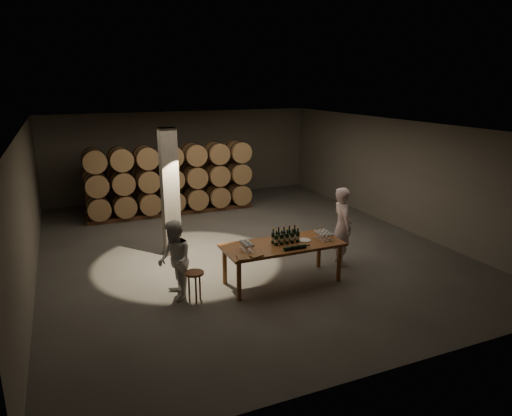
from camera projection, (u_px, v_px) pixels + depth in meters
name	position (u px, v px, depth m)	size (l,w,h in m)	color
room	(170.00, 193.00, 11.34)	(12.00, 12.00, 12.00)	#514F4C
tasting_table	(283.00, 248.00, 9.85)	(2.60, 1.10, 0.90)	brown
barrel_stack_back	(163.00, 181.00, 16.29)	(5.48, 0.95, 1.57)	brown
barrel_stack_front	(171.00, 178.00, 14.95)	(5.48, 0.95, 2.31)	brown
bottle_cluster	(285.00, 237.00, 9.85)	(0.61, 0.24, 0.35)	black
lying_bottles	(295.00, 247.00, 9.48)	(0.62, 0.08, 0.08)	black
glass_cluster_left	(247.00, 244.00, 9.42)	(0.20, 0.42, 0.19)	silver
glass_cluster_right	(324.00, 234.00, 10.11)	(0.30, 0.41, 0.16)	silver
plate	(304.00, 240.00, 10.01)	(0.29, 0.29, 0.02)	silver
notebook_near	(256.00, 255.00, 9.12)	(0.26, 0.21, 0.03)	brown
notebook_corner	(243.00, 257.00, 9.04)	(0.24, 0.30, 0.03)	brown
pen	(260.00, 255.00, 9.14)	(0.01, 0.01, 0.14)	black
stool	(195.00, 277.00, 9.06)	(0.38, 0.38, 0.63)	brown
person_man	(342.00, 226.00, 10.82)	(0.69, 0.45, 1.90)	silver
person_woman	(175.00, 260.00, 9.12)	(0.79, 0.62, 1.63)	silver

